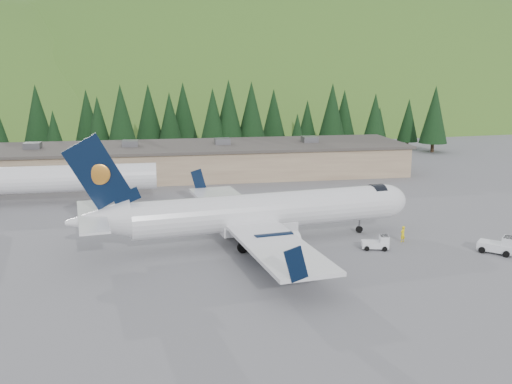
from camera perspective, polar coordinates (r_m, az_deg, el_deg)
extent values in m
plane|color=slate|center=(59.53, 1.01, -5.00)|extent=(600.00, 600.00, 0.00)
cylinder|color=white|center=(58.60, 1.03, -1.88)|extent=(27.78, 7.47, 3.70)
ellipsoid|color=white|center=(64.30, 12.71, -0.89)|extent=(5.27, 4.33, 3.70)
cylinder|color=black|center=(63.71, 11.96, -0.57)|extent=(1.78, 3.21, 3.05)
cone|color=white|center=(55.52, -15.53, -2.76)|extent=(6.35, 4.48, 3.70)
cube|color=white|center=(58.71, 0.11, -3.43)|extent=(8.23, 4.20, 0.98)
cube|color=white|center=(58.27, -0.81, -2.97)|extent=(9.98, 33.86, 0.34)
cube|color=black|center=(73.36, -5.79, 1.24)|extent=(1.99, 0.42, 2.83)
cube|color=black|center=(42.38, 4.02, -7.23)|extent=(1.99, 0.42, 2.83)
cylinder|color=black|center=(64.03, -1.48, -2.32)|extent=(4.40, 2.81, 2.26)
cylinder|color=white|center=(64.57, 0.11, -2.19)|extent=(0.92, 2.46, 2.40)
cube|color=white|center=(63.89, -1.48, -1.85)|extent=(2.18, 0.54, 0.88)
cylinder|color=black|center=(53.63, 2.02, -5.30)|extent=(4.40, 2.81, 2.26)
cylinder|color=white|center=(54.27, 3.88, -5.10)|extent=(0.92, 2.46, 2.40)
cube|color=white|center=(53.47, 2.02, -4.74)|extent=(2.18, 0.54, 0.88)
cube|color=black|center=(54.52, -15.60, 1.93)|extent=(6.06, 1.13, 7.22)
ellipsoid|color=orange|center=(54.76, -15.40, 1.78)|extent=(1.95, 0.44, 1.95)
ellipsoid|color=orange|center=(54.37, -15.38, 1.70)|extent=(1.95, 0.44, 1.95)
cube|color=black|center=(55.19, -12.80, -0.51)|extent=(2.72, 0.62, 1.95)
cube|color=white|center=(55.38, -16.07, -2.30)|extent=(4.23, 12.53, 0.22)
cylinder|color=slate|center=(63.49, 10.30, -3.25)|extent=(0.22, 0.22, 1.77)
cylinder|color=black|center=(63.63, 10.28, -3.69)|extent=(0.78, 0.38, 0.75)
cylinder|color=slate|center=(60.83, -2.43, -3.66)|extent=(0.27, 0.27, 1.97)
cylinder|color=black|center=(61.05, -2.07, -4.02)|extent=(1.12, 0.49, 1.08)
cylinder|color=black|center=(60.85, -2.79, -4.09)|extent=(1.12, 0.49, 1.08)
cylinder|color=slate|center=(55.95, -0.96, -5.11)|extent=(0.27, 0.27, 1.97)
cylinder|color=black|center=(56.20, -0.57, -5.50)|extent=(1.12, 0.49, 1.08)
cylinder|color=black|center=(55.98, -1.34, -5.57)|extent=(1.12, 0.49, 1.08)
cylinder|color=white|center=(79.84, -17.85, 1.30)|extent=(22.00, 3.60, 3.60)
cube|color=white|center=(58.35, 11.81, -5.14)|extent=(2.87, 1.90, 0.61)
cube|color=white|center=(58.33, 12.69, -4.65)|extent=(1.14, 1.40, 0.79)
cube|color=black|center=(58.23, 12.71, -4.32)|extent=(1.04, 1.30, 0.09)
cylinder|color=black|center=(59.22, 12.55, -5.16)|extent=(0.52, 0.30, 0.49)
cylinder|color=black|center=(57.90, 12.76, -5.58)|extent=(0.52, 0.30, 0.49)
cylinder|color=black|center=(58.97, 10.86, -5.16)|extent=(0.52, 0.30, 0.49)
cylinder|color=black|center=(57.64, 11.03, -5.58)|extent=(0.52, 0.30, 0.49)
cube|color=white|center=(60.71, 22.89, -5.06)|extent=(3.57, 3.53, 0.78)
cube|color=white|center=(60.35, 23.98, -4.60)|extent=(1.89, 1.90, 1.00)
cube|color=black|center=(60.23, 24.02, -4.19)|extent=(1.73, 1.74, 0.11)
cylinder|color=black|center=(61.47, 24.05, -5.25)|extent=(0.62, 0.61, 0.63)
cylinder|color=black|center=(59.78, 23.75, -5.71)|extent=(0.62, 0.61, 0.63)
cylinder|color=black|center=(61.83, 22.02, -4.97)|extent=(0.62, 0.61, 0.63)
cylinder|color=black|center=(60.15, 21.66, -5.42)|extent=(0.62, 0.61, 0.63)
cube|color=#92765C|center=(95.15, -6.36, 3.08)|extent=(70.00, 16.00, 4.80)
cube|color=#47423D|center=(94.77, -6.40, 4.60)|extent=(71.00, 17.00, 0.40)
cube|color=slate|center=(96.39, -21.44, 4.33)|extent=(2.50, 2.50, 1.00)
cube|color=slate|center=(94.58, -12.48, 4.76)|extent=(2.50, 2.50, 1.00)
cube|color=slate|center=(95.13, -3.39, 5.08)|extent=(2.50, 2.50, 1.00)
cube|color=slate|center=(97.99, 5.39, 5.27)|extent=(2.50, 2.50, 1.00)
imported|color=yellow|center=(61.20, 14.46, -4.08)|extent=(0.74, 0.65, 1.70)
cone|color=black|center=(122.11, -21.05, 7.16)|extent=(6.01, 6.01, 12.30)
cone|color=black|center=(115.43, -19.55, 5.67)|extent=(4.06, 4.06, 8.31)
cone|color=black|center=(121.39, -16.53, 7.15)|extent=(5.56, 5.56, 11.37)
cone|color=black|center=(114.56, -15.50, 6.61)|extent=(5.11, 5.11, 10.46)
cone|color=black|center=(112.19, -13.32, 7.28)|extent=(6.07, 6.07, 12.41)
cone|color=black|center=(122.02, -10.67, 7.73)|extent=(5.96, 5.96, 12.19)
cone|color=black|center=(119.33, -8.62, 7.25)|extent=(5.28, 5.28, 10.80)
cone|color=black|center=(122.80, -7.28, 7.95)|extent=(6.08, 6.08, 12.44)
cone|color=black|center=(111.17, -4.33, 7.31)|extent=(5.75, 5.75, 11.75)
cone|color=black|center=(112.25, -2.74, 7.84)|extent=(6.41, 6.41, 13.11)
cone|color=black|center=(113.39, -0.46, 7.80)|extent=(6.25, 6.25, 12.79)
cone|color=black|center=(120.61, 1.77, 7.60)|extent=(5.52, 5.52, 11.28)
cone|color=black|center=(114.60, 4.15, 6.00)|extent=(3.61, 3.61, 7.38)
cone|color=black|center=(125.55, 5.14, 7.08)|extent=(4.44, 4.44, 9.09)
cone|color=black|center=(122.90, 7.62, 7.90)|extent=(6.01, 6.01, 12.29)
cone|color=black|center=(126.43, 8.79, 7.60)|extent=(5.37, 5.37, 10.98)
cone|color=black|center=(121.33, 11.80, 7.15)|extent=(5.17, 5.17, 10.58)
cone|color=black|center=(129.18, 12.22, 6.60)|extent=(3.79, 3.79, 7.75)
cone|color=black|center=(129.86, 14.99, 6.95)|extent=(4.55, 4.55, 9.31)
cone|color=black|center=(125.36, 17.42, 7.41)|extent=(5.81, 5.81, 11.89)
ellipsoid|color=#2F5F1A|center=(280.31, 1.12, -8.98)|extent=(420.00, 300.00, 300.00)
ellipsoid|color=#2F5F1A|center=(356.73, 19.15, -4.92)|extent=(392.00, 280.00, 280.00)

